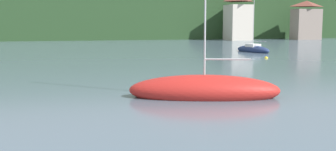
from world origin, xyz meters
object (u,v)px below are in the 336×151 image
Objects in this scene: sailboat_mid_3 at (204,90)px; mooring_buoy_near at (266,58)px; shore_building_central at (238,18)px; shore_building_eastcentral at (306,21)px; sailboat_far_2 at (253,50)px.

mooring_buoy_near is (14.53, 21.19, -0.38)m from sailboat_mid_3.
shore_building_eastcentral is at bearing -3.00° from shore_building_central.
mooring_buoy_near is at bearing -109.91° from shore_building_central.
mooring_buoy_near is (-16.27, -44.92, -4.97)m from shore_building_central.
shore_building_central is 1.16× the size of shore_building_eastcentral.
sailboat_far_2 is 0.72× the size of sailboat_mid_3.
shore_building_eastcentral is 1.10× the size of sailboat_far_2.
sailboat_mid_3 reaches higher than sailboat_far_2.
shore_building_eastcentral is at bearing 53.38° from mooring_buoy_near.
shore_building_central is 73.08m from sailboat_mid_3.
shore_building_central reaches higher than sailboat_far_2.
sailboat_far_2 is at bearing -130.66° from shore_building_eastcentral.
sailboat_mid_3 is (-17.39, -30.46, 0.06)m from sailboat_far_2.
shore_building_central is 1.27× the size of sailboat_far_2.
sailboat_mid_3 reaches higher than shore_building_central.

